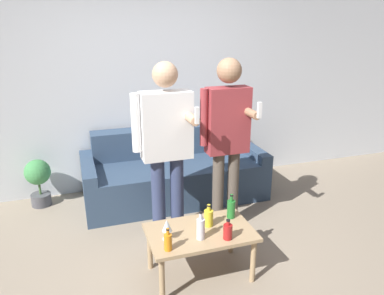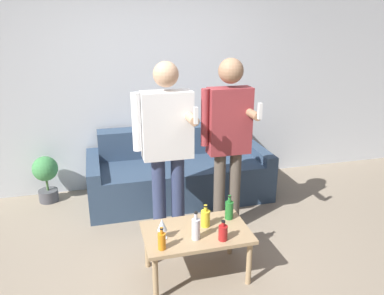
{
  "view_description": "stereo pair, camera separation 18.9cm",
  "coord_description": "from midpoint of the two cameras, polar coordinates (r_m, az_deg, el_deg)",
  "views": [
    {
      "loc": [
        -0.87,
        -2.5,
        2.02
      ],
      "look_at": [
        0.11,
        0.48,
        0.95
      ],
      "focal_mm": 35.0,
      "sensor_mm": 36.0,
      "label": 1
    },
    {
      "loc": [
        -0.69,
        -2.56,
        2.02
      ],
      "look_at": [
        0.11,
        0.48,
        0.95
      ],
      "focal_mm": 35.0,
      "sensor_mm": 36.0,
      "label": 2
    }
  ],
  "objects": [
    {
      "name": "potted_plant",
      "position": [
        4.61,
        -20.29,
        -3.92
      ],
      "size": [
        0.29,
        0.29,
        0.55
      ],
      "color": "#4C4C51",
      "rests_on": "ground_plane"
    },
    {
      "name": "bottle_orange",
      "position": [
        3.12,
        3.83,
        -10.66
      ],
      "size": [
        0.08,
        0.08,
        0.19
      ],
      "color": "yellow",
      "rests_on": "coffee_table"
    },
    {
      "name": "ground_plane",
      "position": [
        3.33,
        1.98,
        -18.54
      ],
      "size": [
        16.0,
        16.0,
        0.0
      ],
      "primitive_type": "plane",
      "color": "gray"
    },
    {
      "name": "bottle_dark",
      "position": [
        2.96,
        6.62,
        -12.73
      ],
      "size": [
        0.07,
        0.07,
        0.17
      ],
      "color": "#B21E1E",
      "rests_on": "coffee_table"
    },
    {
      "name": "wine_glass_near",
      "position": [
        2.93,
        -2.7,
        -11.76
      ],
      "size": [
        0.08,
        0.08,
        0.17
      ],
      "color": "silver",
      "rests_on": "coffee_table"
    },
    {
      "name": "couch",
      "position": [
        4.49,
        -0.88,
        -3.85
      ],
      "size": [
        2.1,
        0.9,
        0.79
      ],
      "color": "#334760",
      "rests_on": "ground_plane"
    },
    {
      "name": "person_standing_left",
      "position": [
        3.41,
        -2.29,
        1.18
      ],
      "size": [
        0.54,
        0.44,
        1.69
      ],
      "color": "navy",
      "rests_on": "ground_plane"
    },
    {
      "name": "person_standing_right",
      "position": [
        3.52,
        7.12,
        2.17
      ],
      "size": [
        0.47,
        0.43,
        1.71
      ],
      "color": "brown",
      "rests_on": "ground_plane"
    },
    {
      "name": "wall_back",
      "position": [
        4.61,
        -4.96,
        10.39
      ],
      "size": [
        8.0,
        0.06,
        2.7
      ],
      "color": "silver",
      "rests_on": "ground_plane"
    },
    {
      "name": "bottle_red",
      "position": [
        3.24,
        7.38,
        -9.37
      ],
      "size": [
        0.07,
        0.07,
        0.22
      ],
      "color": "#23752D",
      "rests_on": "coffee_table"
    },
    {
      "name": "coffee_table",
      "position": [
        3.11,
        2.47,
        -13.44
      ],
      "size": [
        0.85,
        0.53,
        0.42
      ],
      "color": "tan",
      "rests_on": "ground_plane"
    },
    {
      "name": "bottle_yellow",
      "position": [
        2.94,
        2.47,
        -12.24
      ],
      "size": [
        0.07,
        0.07,
        0.23
      ],
      "color": "silver",
      "rests_on": "coffee_table"
    },
    {
      "name": "bottle_green",
      "position": [
        2.83,
        -2.67,
        -14.01
      ],
      "size": [
        0.06,
        0.06,
        0.18
      ],
      "color": "orange",
      "rests_on": "coffee_table"
    }
  ]
}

